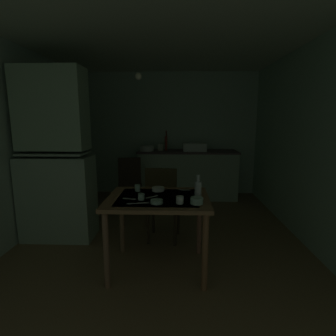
{
  "coord_description": "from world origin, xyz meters",
  "views": [
    {
      "loc": [
        0.21,
        -3.3,
        1.54
      ],
      "look_at": [
        0.09,
        0.08,
        0.92
      ],
      "focal_mm": 28.55,
      "sensor_mm": 36.0,
      "label": 1
    }
  ],
  "objects_px": {
    "dining_table": "(158,207)",
    "glass_bottle": "(198,189)",
    "hutch_cabinet": "(56,162)",
    "chair_by_counter": "(130,181)",
    "chair_far_side": "(163,204)",
    "teacup_cream": "(141,197)",
    "serving_bowl_wide": "(158,189)",
    "hand_pump": "(166,142)",
    "mixing_bowl_counter": "(147,148)",
    "sink_basin": "(195,147)"
  },
  "relations": [
    {
      "from": "mixing_bowl_counter",
      "to": "hutch_cabinet",
      "type": "bearing_deg",
      "value": -117.02
    },
    {
      "from": "chair_by_counter",
      "to": "teacup_cream",
      "type": "bearing_deg",
      "value": -76.73
    },
    {
      "from": "chair_far_side",
      "to": "serving_bowl_wide",
      "type": "bearing_deg",
      "value": -94.6
    },
    {
      "from": "mixing_bowl_counter",
      "to": "chair_by_counter",
      "type": "relative_size",
      "value": 0.29
    },
    {
      "from": "hand_pump",
      "to": "mixing_bowl_counter",
      "type": "bearing_deg",
      "value": -165.43
    },
    {
      "from": "dining_table",
      "to": "teacup_cream",
      "type": "bearing_deg",
      "value": -149.51
    },
    {
      "from": "dining_table",
      "to": "chair_by_counter",
      "type": "distance_m",
      "value": 2.06
    },
    {
      "from": "teacup_cream",
      "to": "dining_table",
      "type": "bearing_deg",
      "value": 30.49
    },
    {
      "from": "chair_by_counter",
      "to": "glass_bottle",
      "type": "relative_size",
      "value": 3.89
    },
    {
      "from": "hutch_cabinet",
      "to": "sink_basin",
      "type": "xyz_separation_m",
      "value": [
        1.87,
        1.9,
        -0.0
      ]
    },
    {
      "from": "mixing_bowl_counter",
      "to": "serving_bowl_wide",
      "type": "bearing_deg",
      "value": -80.77
    },
    {
      "from": "chair_far_side",
      "to": "serving_bowl_wide",
      "type": "relative_size",
      "value": 7.14
    },
    {
      "from": "sink_basin",
      "to": "serving_bowl_wide",
      "type": "relative_size",
      "value": 3.24
    },
    {
      "from": "chair_far_side",
      "to": "teacup_cream",
      "type": "height_order",
      "value": "chair_far_side"
    },
    {
      "from": "serving_bowl_wide",
      "to": "teacup_cream",
      "type": "distance_m",
      "value": 0.36
    },
    {
      "from": "dining_table",
      "to": "glass_bottle",
      "type": "height_order",
      "value": "glass_bottle"
    },
    {
      "from": "dining_table",
      "to": "chair_far_side",
      "type": "height_order",
      "value": "chair_far_side"
    },
    {
      "from": "teacup_cream",
      "to": "serving_bowl_wide",
      "type": "bearing_deg",
      "value": 68.02
    },
    {
      "from": "mixing_bowl_counter",
      "to": "serving_bowl_wide",
      "type": "distance_m",
      "value": 2.36
    },
    {
      "from": "chair_far_side",
      "to": "chair_by_counter",
      "type": "bearing_deg",
      "value": 116.05
    },
    {
      "from": "hutch_cabinet",
      "to": "chair_by_counter",
      "type": "xyz_separation_m",
      "value": [
        0.71,
        1.24,
        -0.54
      ]
    },
    {
      "from": "teacup_cream",
      "to": "glass_bottle",
      "type": "relative_size",
      "value": 0.28
    },
    {
      "from": "sink_basin",
      "to": "chair_far_side",
      "type": "xyz_separation_m",
      "value": [
        -0.52,
        -1.98,
        -0.51
      ]
    },
    {
      "from": "hand_pump",
      "to": "glass_bottle",
      "type": "xyz_separation_m",
      "value": [
        0.43,
        -2.66,
        -0.24
      ]
    },
    {
      "from": "mixing_bowl_counter",
      "to": "chair_far_side",
      "type": "distance_m",
      "value": 2.03
    },
    {
      "from": "teacup_cream",
      "to": "glass_bottle",
      "type": "bearing_deg",
      "value": 8.87
    },
    {
      "from": "chair_far_side",
      "to": "chair_by_counter",
      "type": "relative_size",
      "value": 1.08
    },
    {
      "from": "sink_basin",
      "to": "dining_table",
      "type": "height_order",
      "value": "sink_basin"
    },
    {
      "from": "teacup_cream",
      "to": "hand_pump",
      "type": "bearing_deg",
      "value": 87.42
    },
    {
      "from": "hand_pump",
      "to": "serving_bowl_wide",
      "type": "height_order",
      "value": "hand_pump"
    },
    {
      "from": "sink_basin",
      "to": "teacup_cream",
      "type": "distance_m",
      "value": 2.79
    },
    {
      "from": "hand_pump",
      "to": "sink_basin",
      "type": "bearing_deg",
      "value": -4.64
    },
    {
      "from": "hand_pump",
      "to": "chair_by_counter",
      "type": "xyz_separation_m",
      "value": [
        -0.6,
        -0.71,
        -0.63
      ]
    },
    {
      "from": "hutch_cabinet",
      "to": "chair_by_counter",
      "type": "relative_size",
      "value": 2.39
    },
    {
      "from": "mixing_bowl_counter",
      "to": "chair_by_counter",
      "type": "height_order",
      "value": "mixing_bowl_counter"
    },
    {
      "from": "sink_basin",
      "to": "chair_far_side",
      "type": "height_order",
      "value": "sink_basin"
    },
    {
      "from": "sink_basin",
      "to": "hand_pump",
      "type": "height_order",
      "value": "hand_pump"
    },
    {
      "from": "chair_far_side",
      "to": "teacup_cream",
      "type": "bearing_deg",
      "value": -102.98
    },
    {
      "from": "hand_pump",
      "to": "hutch_cabinet",
      "type": "bearing_deg",
      "value": -123.94
    },
    {
      "from": "mixing_bowl_counter",
      "to": "hand_pump",
      "type": "bearing_deg",
      "value": 14.57
    },
    {
      "from": "dining_table",
      "to": "sink_basin",
      "type": "bearing_deg",
      "value": 78.59
    },
    {
      "from": "chair_far_side",
      "to": "mixing_bowl_counter",
      "type": "bearing_deg",
      "value": 101.91
    },
    {
      "from": "dining_table",
      "to": "glass_bottle",
      "type": "xyz_separation_m",
      "value": [
        0.4,
        -0.0,
        0.2
      ]
    },
    {
      "from": "serving_bowl_wide",
      "to": "hutch_cabinet",
      "type": "bearing_deg",
      "value": 160.69
    },
    {
      "from": "chair_far_side",
      "to": "chair_by_counter",
      "type": "height_order",
      "value": "chair_far_side"
    },
    {
      "from": "teacup_cream",
      "to": "glass_bottle",
      "type": "distance_m",
      "value": 0.56
    },
    {
      "from": "chair_far_side",
      "to": "chair_by_counter",
      "type": "xyz_separation_m",
      "value": [
        -0.65,
        1.32,
        -0.03
      ]
    },
    {
      "from": "dining_table",
      "to": "glass_bottle",
      "type": "relative_size",
      "value": 4.38
    },
    {
      "from": "sink_basin",
      "to": "serving_bowl_wide",
      "type": "bearing_deg",
      "value": -102.99
    },
    {
      "from": "chair_far_side",
      "to": "chair_by_counter",
      "type": "distance_m",
      "value": 1.47
    }
  ]
}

